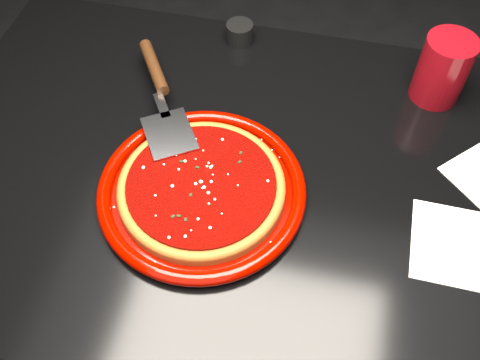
# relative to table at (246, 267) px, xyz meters

# --- Properties ---
(floor) EXTENTS (4.00, 4.00, 0.01)m
(floor) POSITION_rel_table_xyz_m (0.00, 0.00, -0.38)
(floor) COLOR black
(floor) RESTS_ON ground
(table) EXTENTS (1.20, 0.80, 0.75)m
(table) POSITION_rel_table_xyz_m (0.00, 0.00, 0.00)
(table) COLOR black
(table) RESTS_ON floor
(plate) EXTENTS (0.39, 0.39, 0.03)m
(plate) POSITION_rel_table_xyz_m (-0.07, -0.06, 0.39)
(plate) COLOR #6D0400
(plate) RESTS_ON table
(pizza_crust) EXTENTS (0.31, 0.31, 0.01)m
(pizza_crust) POSITION_rel_table_xyz_m (-0.07, -0.06, 0.39)
(pizza_crust) COLOR brown
(pizza_crust) RESTS_ON plate
(pizza_crust_rim) EXTENTS (0.31, 0.31, 0.02)m
(pizza_crust_rim) POSITION_rel_table_xyz_m (-0.07, -0.06, 0.40)
(pizza_crust_rim) COLOR brown
(pizza_crust_rim) RESTS_ON plate
(pizza_sauce) EXTENTS (0.27, 0.27, 0.01)m
(pizza_sauce) POSITION_rel_table_xyz_m (-0.07, -0.06, 0.40)
(pizza_sauce) COLOR #710602
(pizza_sauce) RESTS_ON plate
(parmesan_dusting) EXTENTS (0.24, 0.24, 0.01)m
(parmesan_dusting) POSITION_rel_table_xyz_m (-0.07, -0.06, 0.41)
(parmesan_dusting) COLOR beige
(parmesan_dusting) RESTS_ON plate
(basil_flecks) EXTENTS (0.22, 0.22, 0.00)m
(basil_flecks) POSITION_rel_table_xyz_m (-0.07, -0.06, 0.41)
(basil_flecks) COLOR black
(basil_flecks) RESTS_ON plate
(pizza_server) EXTENTS (0.27, 0.35, 0.03)m
(pizza_server) POSITION_rel_table_xyz_m (-0.19, 0.10, 0.42)
(pizza_server) COLOR silver
(pizza_server) RESTS_ON plate
(cup) EXTENTS (0.12, 0.12, 0.13)m
(cup) POSITION_rel_table_xyz_m (0.32, 0.27, 0.44)
(cup) COLOR maroon
(cup) RESTS_ON table
(napkin_a) EXTENTS (0.15, 0.15, 0.00)m
(napkin_a) POSITION_rel_table_xyz_m (0.36, -0.07, 0.38)
(napkin_a) COLOR white
(napkin_a) RESTS_ON table
(ramekin) EXTENTS (0.07, 0.07, 0.04)m
(ramekin) POSITION_rel_table_xyz_m (-0.09, 0.34, 0.40)
(ramekin) COLOR black
(ramekin) RESTS_ON table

